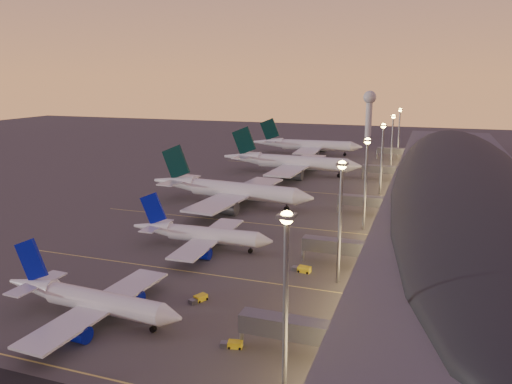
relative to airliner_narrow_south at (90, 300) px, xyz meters
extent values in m
plane|color=#403D3B|center=(2.63, 30.41, -3.47)|extent=(700.00, 700.00, 0.00)
cylinder|color=silver|center=(3.26, -0.17, 0.06)|extent=(23.39, 5.16, 3.95)
cone|color=silver|center=(16.72, -0.88, 0.06)|extent=(3.95, 4.14, 3.95)
cone|color=silver|center=(-13.57, 0.71, 0.56)|extent=(10.68, 4.50, 3.95)
cube|color=silver|center=(2.14, -0.11, -0.63)|extent=(8.47, 33.59, 0.43)
cylinder|color=#070F8C|center=(3.27, 7.16, -1.96)|extent=(5.39, 3.24, 2.96)
cylinder|color=#070F8C|center=(2.50, -7.46, -1.96)|extent=(5.39, 3.24, 2.96)
cube|color=#070F8C|center=(-13.05, 0.68, 5.68)|extent=(7.26, 0.97, 8.58)
cube|color=silver|center=(-12.30, 0.64, 1.15)|extent=(4.37, 12.16, 0.28)
cylinder|color=black|center=(13.00, -0.68, -2.69)|extent=(0.33, 0.33, 1.56)
cylinder|color=black|center=(13.00, -0.68, -2.92)|extent=(1.14, 0.75, 1.11)
cylinder|color=black|center=(1.53, 2.69, -2.69)|extent=(0.33, 0.33, 1.56)
cylinder|color=black|center=(1.53, 2.69, -2.92)|extent=(1.14, 0.75, 1.11)
cylinder|color=black|center=(1.24, -2.84, -2.69)|extent=(0.33, 0.33, 1.56)
cylinder|color=black|center=(1.24, -2.84, -2.92)|extent=(1.14, 0.75, 1.11)
cylinder|color=silver|center=(5.48, 40.75, 0.08)|extent=(23.43, 4.65, 3.97)
cone|color=silver|center=(19.02, 41.14, 0.08)|extent=(3.88, 4.08, 3.97)
cone|color=silver|center=(-11.44, 40.26, 0.57)|extent=(10.65, 4.28, 3.97)
cube|color=silver|center=(4.35, 40.72, -0.62)|extent=(7.74, 33.62, 0.44)
cylinder|color=#070F8C|center=(4.89, 48.09, -1.96)|extent=(5.35, 3.13, 2.98)
cylinder|color=#070F8C|center=(5.32, 33.38, -1.96)|extent=(5.35, 3.13, 2.98)
cube|color=#070F8C|center=(-10.91, 40.27, 5.72)|extent=(7.29, 0.81, 8.61)
cube|color=silver|center=(-10.16, 40.29, 1.17)|extent=(4.11, 12.14, 0.28)
cylinder|color=black|center=(15.27, 41.04, -2.69)|extent=(0.33, 0.33, 1.57)
cylinder|color=black|center=(15.27, 41.04, -2.92)|extent=(1.13, 0.73, 1.11)
cylinder|color=black|center=(3.52, 43.47, -2.69)|extent=(0.33, 0.33, 1.57)
cylinder|color=black|center=(3.52, 43.47, -2.92)|extent=(1.13, 0.73, 1.11)
cylinder|color=black|center=(3.68, 37.92, -2.69)|extent=(0.33, 0.33, 1.57)
cylinder|color=black|center=(3.68, 37.92, -2.92)|extent=(1.13, 0.73, 1.11)
cylinder|color=silver|center=(-2.68, 83.12, 1.56)|extent=(37.39, 8.96, 5.60)
cone|color=silver|center=(18.73, 81.16, 1.56)|extent=(6.46, 6.12, 5.60)
cone|color=silver|center=(-29.45, 85.58, 2.26)|extent=(17.17, 7.11, 5.60)
cube|color=silver|center=(-4.47, 83.29, 0.58)|extent=(15.66, 54.88, 0.62)
cylinder|color=slate|center=(-2.19, 95.03, -1.30)|extent=(8.71, 4.95, 4.20)
cylinder|color=slate|center=(-4.37, 71.32, -1.30)|extent=(8.71, 4.95, 4.20)
cube|color=black|center=(-28.61, 85.50, 9.50)|extent=(11.07, 1.85, 12.43)
cube|color=silver|center=(-27.42, 85.40, 3.10)|extent=(7.73, 19.95, 0.39)
cylinder|color=black|center=(12.81, 81.70, -2.35)|extent=(0.49, 0.49, 2.24)
cylinder|color=black|center=(12.81, 81.70, -2.69)|extent=(1.65, 1.12, 1.57)
cylinder|color=black|center=(-5.30, 87.30, -2.35)|extent=(0.49, 0.49, 2.24)
cylinder|color=black|center=(-5.30, 87.30, -2.69)|extent=(1.65, 1.12, 1.57)
cylinder|color=black|center=(-6.01, 79.49, -2.35)|extent=(0.49, 0.49, 2.24)
cylinder|color=black|center=(-6.01, 79.49, -2.69)|extent=(1.65, 1.12, 1.57)
cylinder|color=silver|center=(2.49, 142.25, 1.85)|extent=(39.34, 7.34, 5.92)
cone|color=silver|center=(25.20, 141.42, 1.85)|extent=(6.53, 6.15, 5.92)
cone|color=silver|center=(-25.91, 143.29, 2.59)|extent=(17.89, 6.56, 5.92)
cube|color=silver|center=(0.59, 142.32, 0.82)|extent=(13.44, 57.61, 0.65)
cylinder|color=slate|center=(2.31, 154.86, -1.18)|extent=(9.00, 4.76, 4.44)
cylinder|color=slate|center=(1.40, 129.69, -1.18)|extent=(9.00, 4.76, 4.44)
cube|color=black|center=(-25.03, 143.26, 10.24)|extent=(11.70, 1.31, 13.14)
cube|color=silver|center=(-23.77, 143.21, 3.48)|extent=(7.06, 20.82, 0.41)
cylinder|color=black|center=(18.92, 141.65, -2.29)|extent=(0.49, 0.49, 2.37)
cylinder|color=black|center=(18.92, 141.65, -2.65)|extent=(1.69, 1.10, 1.66)
cylinder|color=black|center=(-0.52, 146.51, -2.29)|extent=(0.49, 0.49, 2.37)
cylinder|color=black|center=(-0.52, 146.51, -2.65)|extent=(1.69, 1.10, 1.66)
cylinder|color=black|center=(-0.82, 138.23, -2.29)|extent=(0.49, 0.49, 2.37)
cylinder|color=black|center=(-0.82, 138.23, -2.65)|extent=(1.69, 1.10, 1.66)
cylinder|color=silver|center=(-4.46, 200.77, 1.65)|extent=(37.89, 7.61, 5.69)
cone|color=silver|center=(17.37, 201.89, 1.65)|extent=(6.36, 6.00, 5.69)
cone|color=silver|center=(-31.75, 199.37, 2.36)|extent=(17.27, 6.56, 5.69)
cube|color=silver|center=(-6.28, 200.68, 0.65)|extent=(13.74, 55.52, 0.63)
cylinder|color=slate|center=(-5.69, 212.83, -1.27)|extent=(8.71, 4.70, 4.27)
cylinder|color=slate|center=(-4.45, 188.65, -1.27)|extent=(8.71, 4.70, 4.27)
cube|color=black|center=(-30.90, 199.41, 9.71)|extent=(11.26, 1.43, 12.63)
cube|color=silver|center=(-29.69, 199.48, 3.21)|extent=(7.08, 20.10, 0.40)
cylinder|color=black|center=(11.33, 201.58, -2.34)|extent=(0.48, 0.48, 2.28)
cylinder|color=black|center=(11.33, 201.58, -2.68)|extent=(1.64, 1.08, 1.59)
cylinder|color=black|center=(-7.70, 204.59, -2.34)|extent=(0.48, 0.48, 2.28)
cylinder|color=black|center=(-7.70, 204.59, -2.68)|extent=(1.64, 1.08, 1.59)
cylinder|color=black|center=(-7.29, 196.63, -2.34)|extent=(0.48, 0.48, 2.28)
cylinder|color=black|center=(-7.29, 196.63, -2.68)|extent=(1.64, 1.08, 1.59)
cube|color=#545459|center=(64.63, 102.91, 2.53)|extent=(40.00, 255.00, 12.00)
ellipsoid|color=black|center=(64.63, 102.91, 8.53)|extent=(39.00, 253.00, 10.92)
cube|color=#F7C269|center=(44.43, 102.91, 1.53)|extent=(0.40, 244.80, 8.00)
cube|color=slate|center=(36.63, 0.41, 1.03)|extent=(16.00, 3.20, 3.00)
cylinder|color=slate|center=(28.63, 0.41, -1.27)|extent=(0.70, 0.70, 4.40)
cube|color=slate|center=(36.63, 40.41, 1.03)|extent=(16.00, 3.20, 3.00)
cylinder|color=slate|center=(28.63, 40.41, -1.27)|extent=(0.70, 0.70, 4.40)
cube|color=slate|center=(36.63, 85.41, 1.03)|extent=(16.00, 3.20, 3.00)
cylinder|color=slate|center=(28.63, 85.41, -1.27)|extent=(0.70, 0.70, 4.40)
cube|color=slate|center=(36.63, 142.41, 1.03)|extent=(16.00, 3.20, 3.00)
cylinder|color=slate|center=(28.63, 142.41, -1.27)|extent=(0.70, 0.70, 4.40)
cube|color=slate|center=(36.63, 198.41, 1.03)|extent=(16.00, 3.20, 3.00)
cylinder|color=slate|center=(28.63, 198.41, -1.27)|extent=(0.70, 0.70, 4.40)
cylinder|color=slate|center=(38.63, -9.59, 9.03)|extent=(0.70, 0.70, 25.00)
cube|color=slate|center=(38.63, -9.59, 21.73)|extent=(2.20, 2.20, 0.50)
sphere|color=#EBBE4A|center=(38.63, -9.59, 21.53)|extent=(1.80, 1.80, 1.80)
cylinder|color=slate|center=(38.63, 30.41, 9.03)|extent=(0.70, 0.70, 25.00)
cube|color=slate|center=(38.63, 30.41, 21.73)|extent=(2.20, 2.20, 0.50)
sphere|color=#EBBE4A|center=(38.63, 30.41, 21.53)|extent=(1.80, 1.80, 1.80)
cylinder|color=slate|center=(38.63, 70.41, 9.03)|extent=(0.70, 0.70, 25.00)
cube|color=slate|center=(38.63, 70.41, 21.73)|extent=(2.20, 2.20, 0.50)
sphere|color=#EBBE4A|center=(38.63, 70.41, 21.53)|extent=(1.80, 1.80, 1.80)
cylinder|color=slate|center=(38.63, 115.41, 9.03)|extent=(0.70, 0.70, 25.00)
cube|color=slate|center=(38.63, 115.41, 21.73)|extent=(2.20, 2.20, 0.50)
sphere|color=#EBBE4A|center=(38.63, 115.41, 21.53)|extent=(1.80, 1.80, 1.80)
cylinder|color=slate|center=(38.63, 160.41, 9.03)|extent=(0.70, 0.70, 25.00)
cube|color=slate|center=(38.63, 160.41, 21.73)|extent=(2.20, 2.20, 0.50)
sphere|color=#EBBE4A|center=(38.63, 160.41, 21.53)|extent=(1.80, 1.80, 1.80)
cylinder|color=slate|center=(38.63, 205.41, 9.03)|extent=(0.70, 0.70, 25.00)
cube|color=slate|center=(38.63, 205.41, 21.73)|extent=(2.20, 2.20, 0.50)
sphere|color=#EBBE4A|center=(38.63, 205.41, 21.53)|extent=(1.80, 1.80, 1.80)
cylinder|color=silver|center=(12.63, 290.41, 9.53)|extent=(4.40, 4.40, 26.00)
sphere|color=silver|center=(12.63, 290.41, 24.53)|extent=(9.00, 9.00, 9.00)
cube|color=#D8C659|center=(2.63, -14.59, -3.47)|extent=(90.00, 0.36, 0.00)
cube|color=#D8C659|center=(2.63, 25.41, -3.47)|extent=(90.00, 0.36, 0.00)
cube|color=#D8C659|center=(2.63, 65.41, -3.47)|extent=(90.00, 0.36, 0.00)
cube|color=#D8C659|center=(2.63, 110.41, -3.47)|extent=(90.00, 0.36, 0.00)
cube|color=#D8C659|center=(2.63, 165.41, -3.47)|extent=(90.00, 0.36, 0.00)
cube|color=yellow|center=(12.48, 2.79, -2.98)|extent=(2.35, 1.67, 0.99)
cube|color=slate|center=(10.88, 3.04, -3.11)|extent=(1.43, 1.35, 0.72)
cylinder|color=black|center=(13.39, 3.33, -3.28)|extent=(0.42, 0.22, 0.40)
cylinder|color=black|center=(13.18, 2.00, -3.28)|extent=(0.42, 0.22, 0.40)
cylinder|color=black|center=(11.78, 3.58, -3.28)|extent=(0.42, 0.22, 0.40)
cylinder|color=black|center=(11.58, 2.25, -3.28)|extent=(0.42, 0.22, 0.40)
cube|color=yellow|center=(27.88, -0.61, -2.95)|extent=(2.52, 1.86, 1.05)
cube|color=slate|center=(26.20, -0.95, -3.09)|extent=(1.55, 1.48, 0.76)
cylinder|color=black|center=(28.57, 0.26, -3.27)|extent=(0.44, 0.25, 0.42)
cylinder|color=black|center=(28.86, -1.14, -3.27)|extent=(0.44, 0.25, 0.42)
cylinder|color=black|center=(26.90, -0.08, -3.27)|extent=(0.44, 0.25, 0.42)
cylinder|color=black|center=(27.18, -1.48, -3.27)|extent=(0.44, 0.25, 0.42)
cube|color=yellow|center=(30.64, 33.66, -2.85)|extent=(2.92, 2.04, 1.25)
cube|color=slate|center=(28.61, 33.92, -3.02)|extent=(1.76, 1.67, 0.91)
cylinder|color=black|center=(31.76, 34.38, -3.22)|extent=(0.52, 0.27, 0.50)
cylinder|color=black|center=(31.54, 32.69, -3.22)|extent=(0.52, 0.27, 0.50)
cylinder|color=black|center=(29.73, 34.63, -3.22)|extent=(0.52, 0.27, 0.50)
cylinder|color=black|center=(29.51, 32.94, -3.22)|extent=(0.52, 0.27, 0.50)
cube|color=yellow|center=(15.26, 13.08, -2.91)|extent=(2.42, 2.87, 1.12)
cube|color=slate|center=(14.49, 11.41, -3.07)|extent=(1.81, 1.86, 0.82)
cylinder|color=black|center=(14.95, 14.23, -3.25)|extent=(0.36, 0.48, 0.45)
cylinder|color=black|center=(16.34, 13.59, -3.25)|extent=(0.36, 0.48, 0.45)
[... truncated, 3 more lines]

